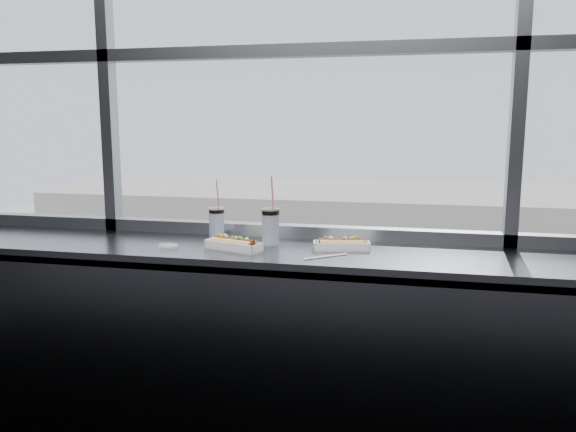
% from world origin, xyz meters
% --- Properties ---
extents(wall_back_lower, '(6.00, 0.00, 6.00)m').
position_xyz_m(wall_back_lower, '(0.00, 1.50, 0.55)').
color(wall_back_lower, black).
rests_on(wall_back_lower, ground).
extents(counter, '(6.00, 0.55, 0.06)m').
position_xyz_m(counter, '(0.00, 1.23, 1.07)').
color(counter, slate).
rests_on(counter, ground).
extents(counter_fascia, '(6.00, 0.04, 1.04)m').
position_xyz_m(counter_fascia, '(0.00, 0.97, 0.55)').
color(counter_fascia, slate).
rests_on(counter_fascia, ground).
extents(hotdog_tray_left, '(0.28, 0.17, 0.07)m').
position_xyz_m(hotdog_tray_left, '(-0.22, 1.15, 1.13)').
color(hotdog_tray_left, white).
rests_on(hotdog_tray_left, counter).
extents(hotdog_tray_right, '(0.26, 0.13, 0.06)m').
position_xyz_m(hotdog_tray_right, '(0.26, 1.26, 1.13)').
color(hotdog_tray_right, white).
rests_on(hotdog_tray_right, counter).
extents(soda_cup_left, '(0.08, 0.08, 0.29)m').
position_xyz_m(soda_cup_left, '(-0.37, 1.37, 1.19)').
color(soda_cup_left, white).
rests_on(soda_cup_left, counter).
extents(soda_cup_right, '(0.09, 0.09, 0.32)m').
position_xyz_m(soda_cup_right, '(-0.08, 1.30, 1.19)').
color(soda_cup_right, white).
rests_on(soda_cup_right, counter).
extents(loose_straw, '(0.17, 0.14, 0.01)m').
position_xyz_m(loose_straw, '(0.21, 1.09, 1.10)').
color(loose_straw, white).
rests_on(loose_straw, counter).
extents(wrapper, '(0.10, 0.07, 0.02)m').
position_xyz_m(wrapper, '(-0.52, 1.12, 1.11)').
color(wrapper, silver).
rests_on(wrapper, counter).
extents(plaza_ground, '(120.00, 120.00, 0.00)m').
position_xyz_m(plaza_ground, '(0.00, 45.00, -11.00)').
color(plaza_ground, beige).
rests_on(plaza_ground, ground).
extents(street_asphalt, '(80.00, 10.00, 0.06)m').
position_xyz_m(street_asphalt, '(0.00, 21.50, -10.97)').
color(street_asphalt, black).
rests_on(street_asphalt, plaza_ground).
extents(far_sidewalk, '(80.00, 6.00, 0.04)m').
position_xyz_m(far_sidewalk, '(0.00, 29.50, -10.98)').
color(far_sidewalk, beige).
rests_on(far_sidewalk, plaza_ground).
extents(far_building, '(50.00, 14.00, 8.00)m').
position_xyz_m(far_building, '(0.00, 39.50, -7.00)').
color(far_building, '#BEB1A7').
rests_on(far_building, plaza_ground).
extents(car_near_a, '(2.89, 6.42, 2.11)m').
position_xyz_m(car_near_a, '(-15.79, 17.50, -9.89)').
color(car_near_a, '#99ADB9').
rests_on(car_near_a, street_asphalt).
extents(car_far_a, '(3.37, 6.94, 2.24)m').
position_xyz_m(car_far_a, '(-9.74, 25.50, -9.82)').
color(car_far_a, black).
rests_on(car_far_a, street_asphalt).
extents(car_near_b, '(2.67, 5.70, 1.85)m').
position_xyz_m(car_near_b, '(-8.05, 17.50, -10.01)').
color(car_near_b, black).
rests_on(car_near_b, street_asphalt).
extents(car_far_b, '(2.63, 5.96, 1.96)m').
position_xyz_m(car_far_b, '(3.46, 25.50, -9.96)').
color(car_far_b, '#BC3002').
rests_on(car_far_b, street_asphalt).
extents(pedestrian_b, '(0.89, 0.67, 2.01)m').
position_xyz_m(pedestrian_b, '(-2.07, 28.37, -9.96)').
color(pedestrian_b, '#66605B').
rests_on(pedestrian_b, far_sidewalk).
extents(pedestrian_a, '(0.76, 1.02, 2.29)m').
position_xyz_m(pedestrian_a, '(-5.68, 30.11, -9.81)').
color(pedestrian_a, '#66605B').
rests_on(pedestrian_a, far_sidewalk).
extents(tree_left, '(3.60, 3.60, 5.63)m').
position_xyz_m(tree_left, '(-10.14, 29.50, -7.18)').
color(tree_left, '#47382B').
rests_on(tree_left, far_sidewalk).
extents(tree_center, '(2.76, 2.76, 4.31)m').
position_xyz_m(tree_center, '(-0.01, 29.50, -8.08)').
color(tree_center, '#47382B').
rests_on(tree_center, far_sidewalk).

